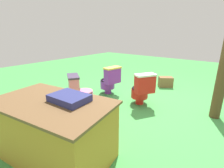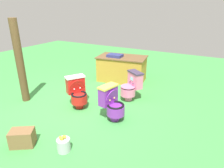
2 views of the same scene
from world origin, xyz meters
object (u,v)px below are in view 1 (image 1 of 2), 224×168
toilet_pink (80,92)px  small_crate (166,82)px  vendor_table (54,129)px  toilet_red (142,89)px  lemon_bucket (140,80)px  toilet_purple (110,80)px

toilet_pink → small_crate: 2.68m
vendor_table → small_crate: 3.67m
toilet_red → vendor_table: (0.09, 2.09, 0.02)m
lemon_bucket → small_crate: bearing=-161.7°
vendor_table → lemon_bucket: (0.68, -3.43, -0.28)m
vendor_table → small_crate: (-0.03, -3.66, -0.25)m
lemon_bucket → toilet_purple: bearing=80.8°
toilet_pink → toilet_red: 1.33m
small_crate → lemon_bucket: (0.70, 0.23, -0.03)m
toilet_pink → lemon_bucket: size_ratio=2.63×
toilet_purple → vendor_table: vendor_table is taller
toilet_pink → vendor_table: vendor_table is taller
vendor_table → lemon_bucket: bearing=-78.8°
toilet_pink → vendor_table: size_ratio=0.46×
toilet_pink → toilet_red: size_ratio=1.00×
toilet_pink → lemon_bucket: bearing=119.9°
toilet_pink → small_crate: bearing=105.0°
small_crate → lemon_bucket: small_crate is taller
vendor_table → small_crate: size_ratio=4.10×
toilet_pink → toilet_red: bearing=79.6°
toilet_red → toilet_purple: bearing=116.5°
toilet_pink → small_crate: (-0.86, -2.52, -0.22)m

